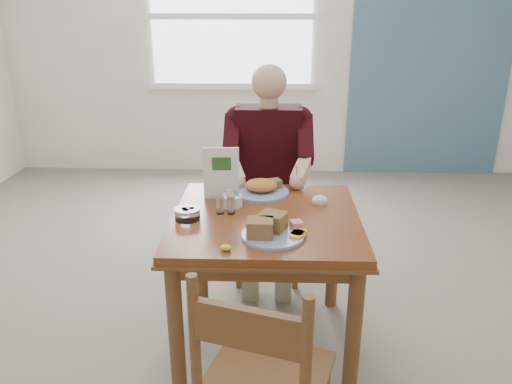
{
  "coord_description": "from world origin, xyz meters",
  "views": [
    {
      "loc": [
        0.03,
        -2.22,
        1.71
      ],
      "look_at": [
        -0.05,
        0.0,
        0.87
      ],
      "focal_mm": 35.0,
      "sensor_mm": 36.0,
      "label": 1
    }
  ],
  "objects_px": {
    "far_plate": "(262,188)",
    "near_plate": "(271,229)",
    "diner": "(268,161)",
    "table": "(266,236)",
    "chair_far": "(268,205)"
  },
  "relations": [
    {
      "from": "far_plate",
      "to": "near_plate",
      "type": "bearing_deg",
      "value": -84.4
    },
    {
      "from": "diner",
      "to": "far_plate",
      "type": "xyz_separation_m",
      "value": [
        -0.03,
        -0.41,
        -0.03
      ]
    },
    {
      "from": "near_plate",
      "to": "far_plate",
      "type": "distance_m",
      "value": 0.53
    },
    {
      "from": "diner",
      "to": "far_plate",
      "type": "height_order",
      "value": "diner"
    },
    {
      "from": "table",
      "to": "near_plate",
      "type": "bearing_deg",
      "value": -84.09
    },
    {
      "from": "table",
      "to": "far_plate",
      "type": "bearing_deg",
      "value": 95.37
    },
    {
      "from": "diner",
      "to": "near_plate",
      "type": "relative_size",
      "value": 4.35
    },
    {
      "from": "table",
      "to": "chair_far",
      "type": "bearing_deg",
      "value": 90.0
    },
    {
      "from": "table",
      "to": "far_plate",
      "type": "xyz_separation_m",
      "value": [
        -0.03,
        0.3,
        0.14
      ]
    },
    {
      "from": "chair_far",
      "to": "far_plate",
      "type": "distance_m",
      "value": 0.58
    },
    {
      "from": "chair_far",
      "to": "diner",
      "type": "bearing_deg",
      "value": -89.99
    },
    {
      "from": "chair_far",
      "to": "far_plate",
      "type": "relative_size",
      "value": 2.39
    },
    {
      "from": "chair_far",
      "to": "near_plate",
      "type": "bearing_deg",
      "value": -88.67
    },
    {
      "from": "diner",
      "to": "near_plate",
      "type": "bearing_deg",
      "value": -88.55
    },
    {
      "from": "table",
      "to": "diner",
      "type": "distance_m",
      "value": 0.73
    }
  ]
}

